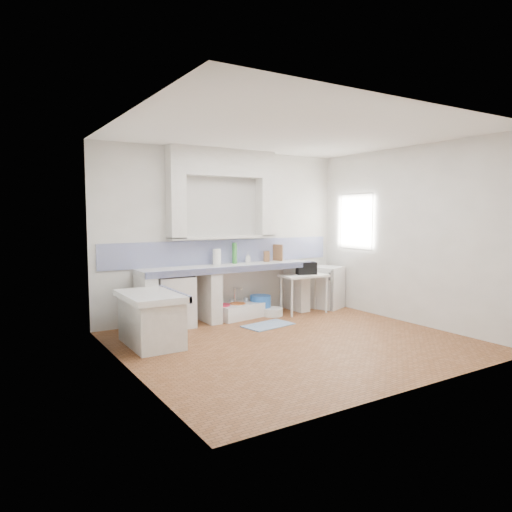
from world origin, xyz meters
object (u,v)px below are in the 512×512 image
stove (174,301)px  fridge (327,287)px  side_table (304,294)px  sink (240,311)px

stove → fridge: stove is taller
stove → side_table: (2.31, -0.27, -0.05)m
side_table → fridge: (0.65, 0.14, 0.04)m
sink → side_table: (1.13, -0.29, 0.23)m
side_table → fridge: fridge is taller
stove → fridge: 2.96m
sink → fridge: bearing=-14.8°
side_table → fridge: bearing=16.1°
sink → fridge: fridge is taller
side_table → stove: bearing=177.4°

